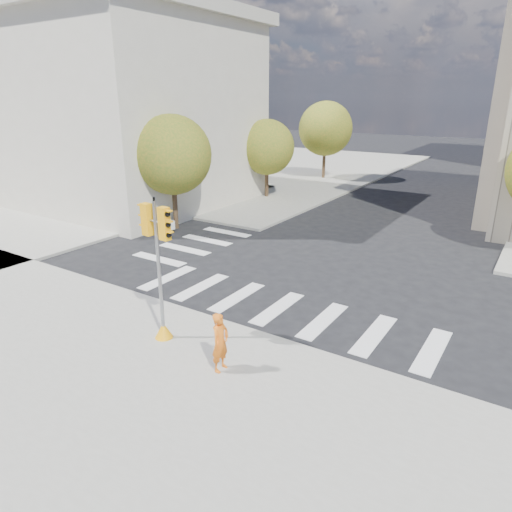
{
  "coord_description": "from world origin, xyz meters",
  "views": [
    {
      "loc": [
        7.4,
        -14.99,
        7.25
      ],
      "look_at": [
        -0.63,
        -2.64,
        2.1
      ],
      "focal_mm": 32.0,
      "sensor_mm": 36.0,
      "label": 1
    }
  ],
  "objects": [
    {
      "name": "ground",
      "position": [
        0.0,
        0.0,
        0.0
      ],
      "size": [
        160.0,
        160.0,
        0.0
      ],
      "primitive_type": "plane",
      "color": "black",
      "rests_on": "ground"
    },
    {
      "name": "sidewalk_near",
      "position": [
        0.0,
        -11.0,
        0.07
      ],
      "size": [
        30.0,
        14.0,
        0.15
      ],
      "primitive_type": "cube",
      "color": "gray",
      "rests_on": "ground"
    },
    {
      "name": "sidewalk_far_left",
      "position": [
        -20.0,
        26.0,
        0.07
      ],
      "size": [
        28.0,
        40.0,
        0.15
      ],
      "primitive_type": "cube",
      "color": "gray",
      "rests_on": "ground"
    },
    {
      "name": "classical_building",
      "position": [
        -20.0,
        8.0,
        6.44
      ],
      "size": [
        19.0,
        15.0,
        12.7
      ],
      "color": "beige",
      "rests_on": "ground"
    },
    {
      "name": "tree_lw_near",
      "position": [
        -10.5,
        4.0,
        4.2
      ],
      "size": [
        4.4,
        4.4,
        6.41
      ],
      "color": "#382616",
      "rests_on": "ground"
    },
    {
      "name": "tree_lw_mid",
      "position": [
        -10.5,
        14.0,
        3.76
      ],
      "size": [
        4.0,
        4.0,
        5.77
      ],
      "color": "#382616",
      "rests_on": "ground"
    },
    {
      "name": "tree_lw_far",
      "position": [
        -10.5,
        24.0,
        4.54
      ],
      "size": [
        4.8,
        4.8,
        6.95
      ],
      "color": "#382616",
      "rests_on": "ground"
    },
    {
      "name": "traffic_signal",
      "position": [
        -1.88,
        -5.99,
        2.03
      ],
      "size": [
        1.08,
        0.56,
        4.45
      ],
      "rotation": [
        0.0,
        0.0,
        -0.1
      ],
      "color": "#FAA30D",
      "rests_on": "sidewalk_near"
    },
    {
      "name": "photographer",
      "position": [
        0.69,
        -6.43,
        1.0
      ],
      "size": [
        0.43,
        0.63,
        1.69
      ],
      "primitive_type": "imported",
      "rotation": [
        0.0,
        0.0,
        1.61
      ],
      "color": "orange",
      "rests_on": "sidewalk_near"
    },
    {
      "name": "planter_wall",
      "position": [
        -13.0,
        3.81,
        0.4
      ],
      "size": [
        5.95,
        1.64,
        0.5
      ],
      "primitive_type": "cube",
      "rotation": [
        0.0,
        0.0,
        -0.21
      ],
      "color": "silver",
      "rests_on": "sidewalk_left_near"
    }
  ]
}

